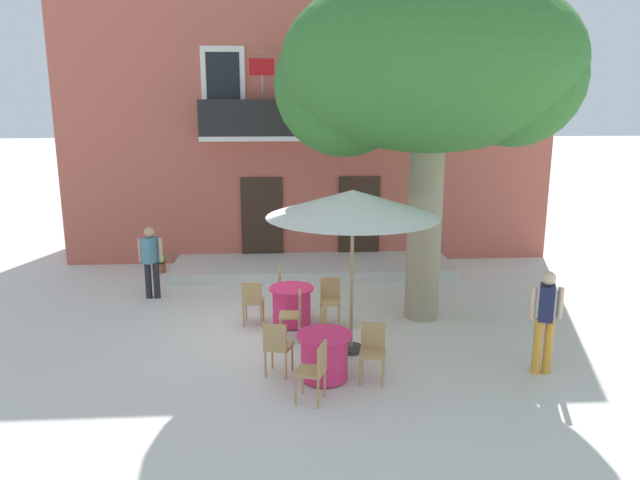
% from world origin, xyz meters
% --- Properties ---
extents(ground_plane, '(120.00, 120.00, 0.00)m').
position_xyz_m(ground_plane, '(0.00, 0.00, 0.00)').
color(ground_plane, silver).
extents(building_facade, '(13.00, 5.09, 7.50)m').
position_xyz_m(building_facade, '(0.86, 6.99, 3.75)').
color(building_facade, '#BC5B4C').
rests_on(building_facade, ground).
extents(entrance_step_platform, '(7.06, 2.06, 0.25)m').
position_xyz_m(entrance_step_platform, '(0.86, 3.97, 0.12)').
color(entrance_step_platform, silver).
rests_on(entrance_step_platform, ground).
extents(plane_tree, '(5.69, 4.99, 6.64)m').
position_xyz_m(plane_tree, '(2.79, 0.60, 4.84)').
color(plane_tree, gray).
rests_on(plane_tree, ground).
extents(cafe_table_near_tree, '(0.86, 0.86, 0.76)m').
position_xyz_m(cafe_table_near_tree, '(0.25, 0.27, 0.39)').
color(cafe_table_near_tree, '#E52D66').
rests_on(cafe_table_near_tree, ground).
extents(cafe_chair_near_tree_0, '(0.44, 0.44, 0.91)m').
position_xyz_m(cafe_chair_near_tree_0, '(-0.50, 0.27, 0.53)').
color(cafe_chair_near_tree_0, tan).
rests_on(cafe_chair_near_tree_0, ground).
extents(cafe_chair_near_tree_1, '(0.42, 0.42, 0.91)m').
position_xyz_m(cafe_chair_near_tree_1, '(0.29, -0.48, 0.53)').
color(cafe_chair_near_tree_1, tan).
rests_on(cafe_chair_near_tree_1, ground).
extents(cafe_chair_near_tree_2, '(0.43, 0.43, 0.91)m').
position_xyz_m(cafe_chair_near_tree_2, '(1.00, 0.29, 0.53)').
color(cafe_chair_near_tree_2, tan).
rests_on(cafe_chair_near_tree_2, ground).
extents(cafe_chair_near_tree_3, '(0.43, 0.43, 0.91)m').
position_xyz_m(cafe_chair_near_tree_3, '(0.12, 1.02, 0.53)').
color(cafe_chair_near_tree_3, tan).
rests_on(cafe_chair_near_tree_3, ground).
extents(cafe_table_middle, '(0.86, 0.86, 0.76)m').
position_xyz_m(cafe_table_middle, '(0.72, -2.13, 0.39)').
color(cafe_table_middle, '#E52D66').
rests_on(cafe_table_middle, ground).
extents(cafe_chair_middle_0, '(0.49, 0.49, 0.91)m').
position_xyz_m(cafe_chair_middle_0, '(0.85, -1.38, 0.53)').
color(cafe_chair_middle_0, tan).
rests_on(cafe_chair_middle_0, ground).
extents(cafe_chair_middle_1, '(0.50, 0.50, 0.91)m').
position_xyz_m(cafe_chair_middle_1, '(-0.02, -1.96, 0.53)').
color(cafe_chair_middle_1, tan).
rests_on(cafe_chair_middle_1, ground).
extents(cafe_chair_middle_2, '(0.51, 0.51, 0.91)m').
position_xyz_m(cafe_chair_middle_2, '(0.53, -2.86, 0.53)').
color(cafe_chair_middle_2, tan).
rests_on(cafe_chair_middle_2, ground).
extents(cafe_chair_middle_3, '(0.47, 0.47, 0.91)m').
position_xyz_m(cafe_chair_middle_3, '(1.47, -2.19, 0.53)').
color(cafe_chair_middle_3, tan).
rests_on(cafe_chair_middle_3, ground).
extents(cafe_umbrella, '(2.90, 2.90, 2.85)m').
position_xyz_m(cafe_umbrella, '(1.26, -1.07, 2.61)').
color(cafe_umbrella, '#997A56').
rests_on(cafe_umbrella, ground).
extents(ground_planter_left, '(0.34, 0.34, 0.50)m').
position_xyz_m(ground_planter_left, '(-3.02, 4.15, 0.28)').
color(ground_planter_left, '#995638').
rests_on(ground_planter_left, ground).
extents(pedestrian_near_entrance, '(0.53, 0.40, 1.70)m').
position_xyz_m(pedestrian_near_entrance, '(4.22, -2.13, 0.96)').
color(pedestrian_near_entrance, gold).
rests_on(pedestrian_near_entrance, ground).
extents(pedestrian_mid_plaza, '(0.53, 0.40, 1.60)m').
position_xyz_m(pedestrian_mid_plaza, '(-2.79, 2.10, 0.90)').
color(pedestrian_mid_plaza, '#232328').
rests_on(pedestrian_mid_plaza, ground).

